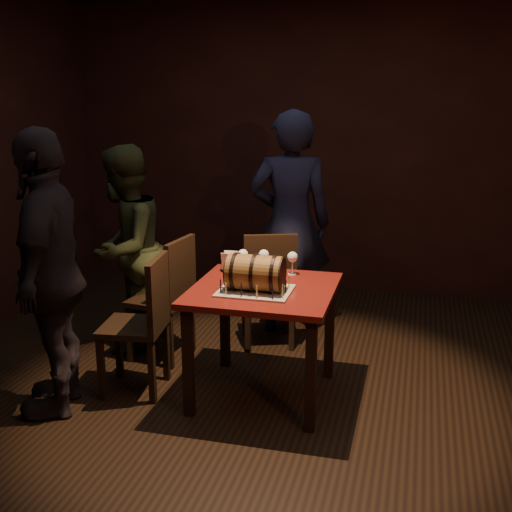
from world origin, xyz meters
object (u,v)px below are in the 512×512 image
pint_of_ale (249,267)px  person_left_front (50,274)px  barrel_cake (255,273)px  chair_left_front (144,317)px  pub_table (263,304)px  chair_back (269,283)px  wine_glass_left (243,255)px  person_left_rear (125,249)px  chair_left_rear (169,292)px  wine_glass_mid (264,256)px  person_back (290,224)px  wine_glass_right (292,258)px

pint_of_ale → person_left_front: bearing=-148.2°
barrel_cake → chair_left_front: barrel_cake is taller
pub_table → chair_back: chair_back is taller
wine_glass_left → pint_of_ale: wine_glass_left is taller
pint_of_ale → person_left_rear: size_ratio=0.10×
pub_table → chair_left_rear: bearing=153.7°
barrel_cake → person_left_front: 1.25m
pub_table → barrel_cake: bearing=-106.4°
wine_glass_mid → chair_left_rear: size_ratio=0.17×
barrel_cake → pint_of_ale: bearing=111.9°
person_left_rear → chair_left_front: bearing=34.0°
chair_left_rear → person_left_front: bearing=-114.8°
chair_left_rear → person_left_front: person_left_front is taller
barrel_cake → person_back: 1.31m
wine_glass_mid → person_left_rear: person_left_rear is taller
wine_glass_mid → pint_of_ale: size_ratio=1.07×
wine_glass_right → person_left_rear: person_left_rear is taller
barrel_cake → wine_glass_right: bearing=70.4°
chair_left_rear → wine_glass_mid: bearing=-5.6°
wine_glass_mid → person_left_front: bearing=-144.6°
pint_of_ale → wine_glass_mid: bearing=65.3°
person_left_rear → person_left_front: size_ratio=0.89×
pint_of_ale → person_back: bearing=86.2°
barrel_cake → chair_left_front: size_ratio=0.43×
chair_left_front → person_back: bearing=62.6°
wine_glass_right → person_back: 0.91m
wine_glass_right → pub_table: bearing=-110.5°
chair_back → chair_left_front: (-0.62, -0.93, 0.00)m
barrel_cake → person_left_front: person_left_front is taller
person_left_rear → person_left_front: person_left_front is taller
pub_table → person_back: (-0.08, 1.21, 0.27)m
person_back → person_left_front: person_back is taller
chair_back → person_left_front: person_left_front is taller
chair_left_front → chair_left_rear: bearing=94.3°
wine_glass_left → person_back: 0.92m
wine_glass_mid → chair_back: bearing=98.8°
pub_table → person_back: bearing=93.7°
person_back → person_left_rear: size_ratio=1.16×
pub_table → person_back: 1.24m
chair_left_front → person_left_front: 0.67m
wine_glass_mid → person_left_front: person_left_front is taller
wine_glass_left → chair_left_front: 0.78m
person_left_rear → wine_glass_right: bearing=81.2°
chair_left_rear → person_back: 1.16m
pub_table → chair_left_rear: (-0.81, 0.40, -0.12)m
barrel_cake → chair_back: (-0.12, 0.90, -0.35)m
wine_glass_mid → chair_back: size_ratio=0.17×
pint_of_ale → person_left_rear: bearing=162.1°
person_left_rear → wine_glass_left: bearing=77.2°
person_back → pint_of_ale: bearing=73.3°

